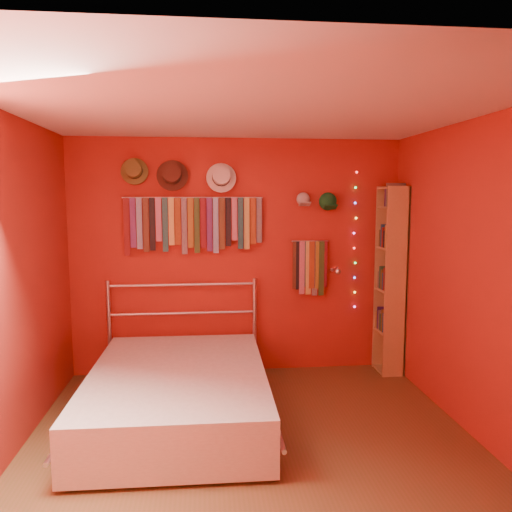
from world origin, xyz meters
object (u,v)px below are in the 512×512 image
object	(u,v)px
tie_rack	(193,222)
reading_lamp	(337,271)
bed	(178,393)
bookshelf	(394,279)

from	to	relation	value
tie_rack	reading_lamp	world-z (taller)	tie_rack
bed	reading_lamp	bearing A→B (deg)	31.32
tie_rack	bookshelf	distance (m)	2.21
bookshelf	reading_lamp	bearing A→B (deg)	-179.51
reading_lamp	bed	bearing A→B (deg)	-149.55
bookshelf	bed	world-z (taller)	bookshelf
tie_rack	bookshelf	world-z (taller)	bookshelf
tie_rack	bed	bearing A→B (deg)	-96.15
bookshelf	tie_rack	bearing A→B (deg)	175.82
reading_lamp	bed	size ratio (longest dim) A/B	0.14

